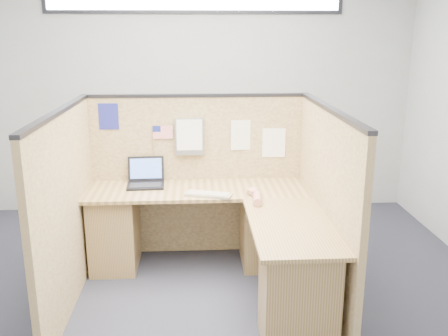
{
  "coord_description": "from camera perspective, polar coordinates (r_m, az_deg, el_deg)",
  "views": [
    {
      "loc": [
        -0.01,
        -3.53,
        2.08
      ],
      "look_at": [
        0.22,
        0.5,
        0.97
      ],
      "focal_mm": 40.0,
      "sensor_mm": 36.0,
      "label": 1
    }
  ],
  "objects": [
    {
      "name": "paper_left",
      "position": [
        4.62,
        2.14,
        3.79
      ],
      "size": [
        0.22,
        0.03,
        0.28
      ],
      "primitive_type": "cube",
      "rotation": [
        0.0,
        0.0,
        0.11
      ],
      "color": "white",
      "rests_on": "cubicle_partitions"
    },
    {
      "name": "american_flag",
      "position": [
        4.59,
        -7.26,
        3.95
      ],
      "size": [
        0.19,
        0.01,
        0.32
      ],
      "color": "olive",
      "rests_on": "cubicle_partitions"
    },
    {
      "name": "wall_back",
      "position": [
        5.82,
        -3.24,
        8.69
      ],
      "size": [
        5.0,
        0.0,
        5.0
      ],
      "primitive_type": "plane",
      "rotation": [
        1.57,
        0.0,
        0.0
      ],
      "color": "#9EA1A3",
      "rests_on": "floor"
    },
    {
      "name": "paper_right",
      "position": [
        4.67,
        5.72,
        2.88
      ],
      "size": [
        0.21,
        0.01,
        0.27
      ],
      "primitive_type": "cube",
      "rotation": [
        0.0,
        0.0,
        -0.04
      ],
      "color": "white",
      "rests_on": "cubicle_partitions"
    },
    {
      "name": "blue_poster",
      "position": [
        4.63,
        -13.07,
        5.76
      ],
      "size": [
        0.18,
        0.01,
        0.24
      ],
      "primitive_type": "cube",
      "rotation": [
        0.0,
        0.0,
        -0.02
      ],
      "color": "navy",
      "rests_on": "cubicle_partitions"
    },
    {
      "name": "cubicle_partitions",
      "position": [
        4.17,
        -3.03,
        -2.94
      ],
      "size": [
        2.06,
        1.83,
        1.53
      ],
      "color": "brown",
      "rests_on": "floor"
    },
    {
      "name": "mouse",
      "position": [
        4.25,
        3.34,
        -2.84
      ],
      "size": [
        0.11,
        0.08,
        0.04
      ],
      "primitive_type": "ellipsoid",
      "rotation": [
        0.0,
        0.0,
        -0.18
      ],
      "color": "silver",
      "rests_on": "l_desk"
    },
    {
      "name": "hand_forearm",
      "position": [
        4.13,
        3.67,
        -3.2
      ],
      "size": [
        0.1,
        0.36,
        0.07
      ],
      "color": "tan",
      "rests_on": "l_desk"
    },
    {
      "name": "l_desk",
      "position": [
        4.18,
        -0.4,
        -8.4
      ],
      "size": [
        1.95,
        1.75,
        0.73
      ],
      "color": "brown",
      "rests_on": "floor"
    },
    {
      "name": "laptop",
      "position": [
        4.58,
        -8.89,
        -1.17
      ],
      "size": [
        0.34,
        0.33,
        0.24
      ],
      "rotation": [
        0.0,
        0.0,
        0.05
      ],
      "color": "black",
      "rests_on": "l_desk"
    },
    {
      "name": "file_holder",
      "position": [
        4.57,
        -3.97,
        3.61
      ],
      "size": [
        0.26,
        0.05,
        0.34
      ],
      "color": "slate",
      "rests_on": "cubicle_partitions"
    },
    {
      "name": "keyboard",
      "position": [
        4.23,
        -1.79,
        -3.04
      ],
      "size": [
        0.41,
        0.24,
        0.03
      ],
      "rotation": [
        0.0,
        0.0,
        -0.29
      ],
      "color": "gray",
      "rests_on": "l_desk"
    },
    {
      "name": "floor",
      "position": [
        4.1,
        -2.83,
        -15.09
      ],
      "size": [
        5.0,
        5.0,
        0.0
      ],
      "primitive_type": "plane",
      "color": "#1F202C",
      "rests_on": "ground"
    },
    {
      "name": "wall_front",
      "position": [
        1.45,
        -2.68,
        -12.53
      ],
      "size": [
        5.0,
        0.0,
        5.0
      ],
      "primitive_type": "plane",
      "rotation": [
        -1.57,
        0.0,
        0.0
      ],
      "color": "#9EA1A3",
      "rests_on": "floor"
    }
  ]
}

